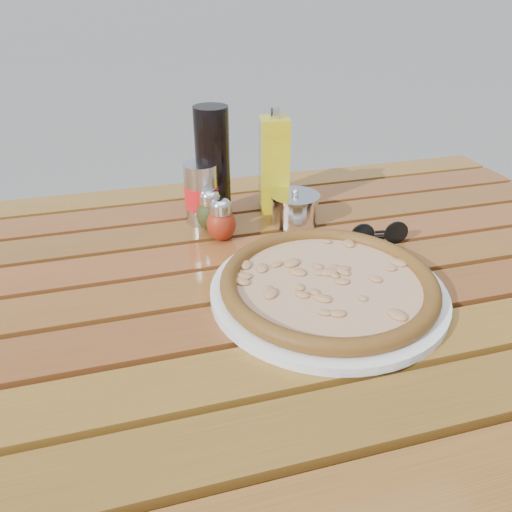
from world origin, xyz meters
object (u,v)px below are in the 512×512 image
object	(u,v)px
dark_bottle	(213,164)
olive_oil_cruet	(274,165)
plate	(328,291)
pizza	(328,283)
pepper_shaker	(221,220)
soda_can	(202,194)
table	(259,316)
parmesan_tin	(295,208)
sunglasses	(379,234)
oregano_shaker	(210,210)

from	to	relation	value
dark_bottle	olive_oil_cruet	xyz separation A→B (m)	(0.12, 0.00, -0.01)
plate	pizza	bearing A→B (deg)	-45.00
plate	pepper_shaker	world-z (taller)	pepper_shaker
soda_can	pizza	bearing A→B (deg)	-65.98
table	parmesan_tin	world-z (taller)	parmesan_tin
pizza	soda_can	world-z (taller)	soda_can
pizza	soda_can	xyz separation A→B (m)	(-0.14, 0.31, 0.04)
pepper_shaker	parmesan_tin	distance (m)	0.16
pizza	sunglasses	distance (m)	0.21
pepper_shaker	parmesan_tin	size ratio (longest dim) A/B	0.71
pepper_shaker	olive_oil_cruet	size ratio (longest dim) A/B	0.39
oregano_shaker	dark_bottle	xyz separation A→B (m)	(0.02, 0.05, 0.07)
plate	soda_can	xyz separation A→B (m)	(-0.14, 0.31, 0.05)
sunglasses	olive_oil_cruet	bearing A→B (deg)	133.90
soda_can	plate	bearing A→B (deg)	-65.98
oregano_shaker	sunglasses	xyz separation A→B (m)	(0.29, -0.14, -0.02)
plate	sunglasses	size ratio (longest dim) A/B	3.24
plate	oregano_shaker	xyz separation A→B (m)	(-0.13, 0.27, 0.03)
plate	dark_bottle	bearing A→B (deg)	108.57
plate	sunglasses	world-z (taller)	sunglasses
oregano_shaker	olive_oil_cruet	size ratio (longest dim) A/B	0.39
olive_oil_cruet	pizza	bearing A→B (deg)	-92.57
oregano_shaker	parmesan_tin	size ratio (longest dim) A/B	0.71
pizza	parmesan_tin	world-z (taller)	parmesan_tin
pizza	pepper_shaker	size ratio (longest dim) A/B	4.07
dark_bottle	olive_oil_cruet	distance (m)	0.13
dark_bottle	oregano_shaker	bearing A→B (deg)	-109.38
pizza	soda_can	size ratio (longest dim) A/B	2.78
dark_bottle	olive_oil_cruet	world-z (taller)	dark_bottle
plate	pizza	distance (m)	0.02
sunglasses	plate	bearing A→B (deg)	-131.63
pepper_shaker	olive_oil_cruet	bearing A→B (deg)	37.78
plate	dark_bottle	xyz separation A→B (m)	(-0.11, 0.33, 0.10)
pepper_shaker	parmesan_tin	bearing A→B (deg)	10.99
pepper_shaker	oregano_shaker	bearing A→B (deg)	102.96
olive_oil_cruet	parmesan_tin	distance (m)	0.10
table	pizza	xyz separation A→B (m)	(0.09, -0.08, 0.10)
parmesan_tin	sunglasses	distance (m)	0.17
pepper_shaker	dark_bottle	size ratio (longest dim) A/B	0.37
oregano_shaker	sunglasses	size ratio (longest dim) A/B	0.74
pepper_shaker	sunglasses	xyz separation A→B (m)	(0.27, -0.09, -0.02)
oregano_shaker	soda_can	size ratio (longest dim) A/B	0.68
pepper_shaker	oregano_shaker	size ratio (longest dim) A/B	1.00
pepper_shaker	dark_bottle	bearing A→B (deg)	85.52
pizza	soda_can	distance (m)	0.34
pizza	dark_bottle	distance (m)	0.36
oregano_shaker	parmesan_tin	distance (m)	0.17
dark_bottle	plate	bearing A→B (deg)	-71.43
pizza	dark_bottle	size ratio (longest dim) A/B	1.52
plate	sunglasses	xyz separation A→B (m)	(0.16, 0.14, 0.01)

